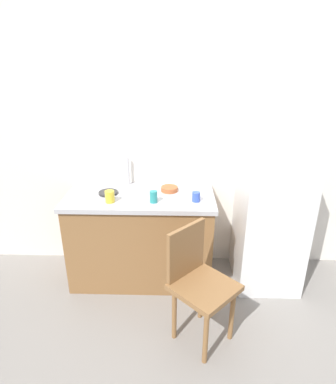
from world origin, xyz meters
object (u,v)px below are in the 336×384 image
Objects in this scene: chair at (198,280)px; cup_teal at (154,197)px; terracotta_bowl at (169,189)px; hotplate at (108,193)px; cup_yellow at (110,197)px; refrigerator at (270,215)px; cup_blue at (196,197)px.

cup_teal reaches higher than chair.
terracotta_bowl is 0.55m from hotplate.
cup_yellow is (0.05, -0.17, 0.04)m from hotplate.
cup_yellow is (-1.39, -0.16, 0.23)m from refrigerator.
terracotta_bowl is 1.85× the size of cup_blue.
cup_blue is 0.83× the size of cup_yellow.
terracotta_bowl is (-0.90, 0.10, 0.20)m from refrigerator.
cup_yellow reaches higher than chair.
refrigerator is 8.83× the size of terracotta_bowl.
refrigerator is 13.59× the size of cup_yellow.
refrigerator is 7.94× the size of hotplate.
cup_teal is at bearing -22.04° from hotplate.
cup_blue is at bearing 2.92° from cup_yellow.
refrigerator reaches higher than chair.
cup_blue is (0.00, 0.59, 0.40)m from chair.
cup_teal reaches higher than cup_blue.
cup_yellow reaches higher than hotplate.
terracotta_bowl is at bearing 8.46° from hotplate.
hotplate is 0.19m from cup_yellow.
chair is at bearing -37.61° from cup_yellow.
terracotta_bowl is 0.55m from cup_yellow.
terracotta_bowl is 1.54× the size of cup_teal.
cup_blue is at bearing 44.05° from chair.
cup_blue is (0.77, -0.14, 0.03)m from hotplate.
cup_blue reaches higher than chair.
terracotta_bowl is at bearing 173.76° from refrigerator.
refrigerator reaches higher than cup_yellow.
cup_teal is at bearing -171.69° from refrigerator.
chair is 5.82× the size of terracotta_bowl.
cup_yellow reaches higher than cup_blue.
chair is 5.24× the size of hotplate.
hotplate is at bearing 179.28° from refrigerator.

